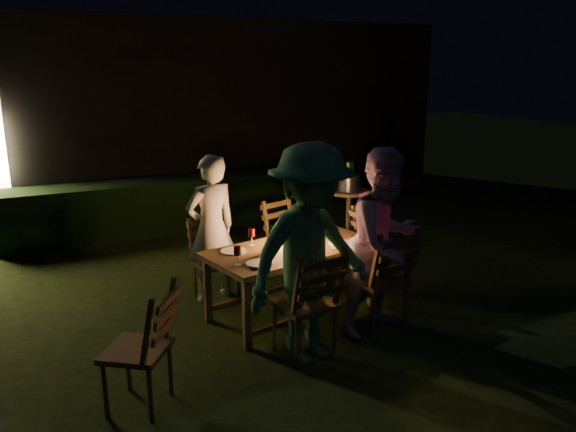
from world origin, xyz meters
name	(u,v)px	position (x,y,z in m)	size (l,w,h in m)	color
garden_envelope	(144,115)	(-0.01, 6.15, 1.58)	(40.00, 40.00, 3.20)	black
dining_table	(292,254)	(0.16, 0.22, 0.64)	(1.84, 1.18, 0.71)	#50361A
chair_near_left	(306,322)	(-0.12, -0.63, 0.32)	(0.52, 0.55, 1.06)	#50361A
chair_near_right	(379,297)	(0.76, -0.45, 0.32)	(0.52, 0.55, 1.07)	#50361A
chair_far_left	(215,275)	(-0.43, 0.88, 0.28)	(0.49, 0.51, 0.93)	#50361A
chair_far_right	(289,255)	(0.54, 1.08, 0.30)	(0.56, 0.58, 0.98)	#50361A
chair_end	(377,261)	(1.37, 0.47, 0.29)	(0.50, 0.47, 0.97)	#50361A
chair_spare	(140,369)	(-1.56, -0.77, 0.30)	(0.65, 0.64, 1.00)	#50361A
person_house_side	(211,229)	(-0.44, 0.93, 0.79)	(0.58, 0.38, 1.58)	beige
person_opp_right	(386,242)	(0.77, -0.49, 0.88)	(0.85, 0.67, 1.76)	#B97FB0
person_opp_left	(310,255)	(-0.11, -0.68, 0.94)	(1.21, 0.70, 1.87)	#39734A
lantern	(293,230)	(0.20, 0.28, 0.87)	(0.16, 0.16, 0.35)	white
plate_far_left	(234,251)	(-0.42, 0.32, 0.72)	(0.25, 0.25, 0.01)	white
plate_near_left	(259,263)	(-0.33, -0.11, 0.72)	(0.25, 0.25, 0.01)	white
plate_far_right	(313,233)	(0.56, 0.53, 0.72)	(0.25, 0.25, 0.01)	white
plate_near_right	(341,243)	(0.65, 0.10, 0.72)	(0.25, 0.25, 0.01)	white
wineglass_a	(252,237)	(-0.19, 0.43, 0.80)	(0.06, 0.06, 0.18)	#59070F
wineglass_b	(237,256)	(-0.52, -0.05, 0.80)	(0.06, 0.06, 0.18)	#59070F
wineglass_c	(334,240)	(0.52, 0.01, 0.80)	(0.06, 0.06, 0.18)	#59070F
wineglass_d	(328,224)	(0.73, 0.52, 0.80)	(0.06, 0.06, 0.18)	#59070F
wineglass_e	(304,248)	(0.13, -0.09, 0.80)	(0.06, 0.06, 0.18)	silver
bottle_table	(272,238)	(-0.08, 0.17, 0.85)	(0.07, 0.07, 0.28)	#0F471E
napkin_left	(301,258)	(0.08, -0.12, 0.72)	(0.18, 0.14, 0.01)	red
napkin_right	(354,243)	(0.76, 0.04, 0.72)	(0.18, 0.14, 0.01)	red
phone	(258,268)	(-0.38, -0.20, 0.71)	(0.14, 0.07, 0.01)	black
side_table	(349,196)	(1.91, 1.98, 0.69)	(0.58, 0.58, 0.78)	olive
ice_bucket	(349,182)	(1.91, 1.98, 0.89)	(0.30, 0.30, 0.22)	#A5A8AD
bottle_bucket_a	(348,180)	(1.86, 1.94, 0.94)	(0.07, 0.07, 0.32)	#0F471E
bottle_bucket_b	(351,178)	(1.96, 2.02, 0.94)	(0.07, 0.07, 0.32)	#0F471E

